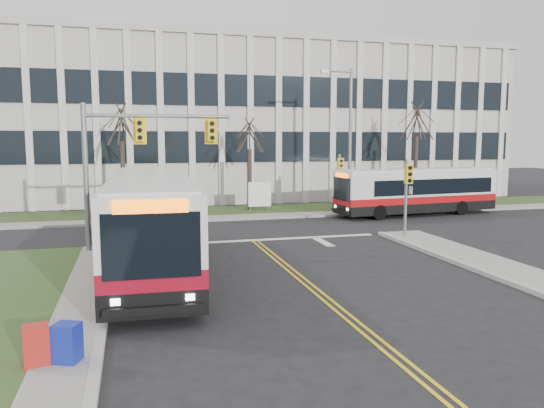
{
  "coord_description": "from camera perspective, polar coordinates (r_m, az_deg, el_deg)",
  "views": [
    {
      "loc": [
        -5.45,
        -15.76,
        4.72
      ],
      "look_at": [
        0.25,
        5.82,
        2.0
      ],
      "focal_mm": 35.0,
      "sensor_mm": 36.0,
      "label": 1
    }
  ],
  "objects": [
    {
      "name": "streetlight",
      "position": [
        34.69,
        8.15,
        7.66
      ],
      "size": [
        2.15,
        0.25,
        9.2
      ],
      "color": "slate",
      "rests_on": "ground"
    },
    {
      "name": "sidewalk_west",
      "position": [
        11.82,
        -22.03,
        -16.74
      ],
      "size": [
        1.2,
        26.0,
        0.14
      ],
      "primitive_type": "cube",
      "color": "#9E9B93",
      "rests_on": "ground"
    },
    {
      "name": "tree_mid",
      "position": [
        34.77,
        -2.44,
        7.21
      ],
      "size": [
        1.8,
        1.8,
        6.82
      ],
      "color": "#42352B",
      "rests_on": "ground"
    },
    {
      "name": "newspaper_box_red",
      "position": [
        12.24,
        -24.03,
        -13.97
      ],
      "size": [
        0.58,
        0.55,
        0.95
      ],
      "primitive_type": "cube",
      "rotation": [
        0.0,
        0.0,
        0.22
      ],
      "color": "#AF1C16",
      "rests_on": "ground"
    },
    {
      "name": "newspaper_box_blue",
      "position": [
        12.12,
        -21.17,
        -14.04
      ],
      "size": [
        0.64,
        0.61,
        0.95
      ],
      "primitive_type": "cube",
      "rotation": [
        0.0,
        0.0,
        -0.4
      ],
      "color": "navy",
      "rests_on": "ground"
    },
    {
      "name": "mast_arm_signal",
      "position": [
        22.93,
        -15.28,
        5.55
      ],
      "size": [
        6.11,
        0.38,
        6.2
      ],
      "color": "slate",
      "rests_on": "ground"
    },
    {
      "name": "ground",
      "position": [
        17.33,
        4.17,
        -8.88
      ],
      "size": [
        120.0,
        120.0,
        0.0
      ],
      "primitive_type": "plane",
      "color": "black",
      "rests_on": "ground"
    },
    {
      "name": "signal_pole_far",
      "position": [
        33.7,
        7.3,
        3.12
      ],
      "size": [
        0.34,
        0.39,
        3.8
      ],
      "color": "slate",
      "rests_on": "ground"
    },
    {
      "name": "tree_left",
      "position": [
        33.77,
        -15.88,
        8.03
      ],
      "size": [
        1.8,
        1.8,
        7.7
      ],
      "color": "#42352B",
      "rests_on": "ground"
    },
    {
      "name": "bus_main",
      "position": [
        19.51,
        -12.87,
        -2.18
      ],
      "size": [
        3.13,
        12.71,
        3.37
      ],
      "primitive_type": null,
      "rotation": [
        0.0,
        0.0,
        -0.03
      ],
      "color": "silver",
      "rests_on": "ground"
    },
    {
      "name": "tree_right",
      "position": [
        38.98,
        15.32,
        8.45
      ],
      "size": [
        1.8,
        1.8,
        8.25
      ],
      "color": "#42352B",
      "rests_on": "ground"
    },
    {
      "name": "office_building",
      "position": [
        46.95,
        -1.95,
        8.51
      ],
      "size": [
        40.0,
        16.0,
        12.0
      ],
      "primitive_type": "cube",
      "color": "#BCB6AD",
      "rests_on": "ground"
    },
    {
      "name": "bus_cross",
      "position": [
        34.56,
        15.27,
        1.22
      ],
      "size": [
        10.8,
        3.44,
        2.83
      ],
      "primitive_type": null,
      "rotation": [
        0.0,
        0.0,
        -1.46
      ],
      "color": "silver",
      "rests_on": "ground"
    },
    {
      "name": "building_lawn",
      "position": [
        35.64,
        2.39,
        -0.57
      ],
      "size": [
        44.0,
        5.0,
        0.12
      ],
      "primitive_type": "cube",
      "color": "#364E21",
      "rests_on": "ground"
    },
    {
      "name": "directory_sign",
      "position": [
        34.38,
        -1.34,
        1.02
      ],
      "size": [
        1.5,
        0.12,
        2.0
      ],
      "color": "slate",
      "rests_on": "ground"
    },
    {
      "name": "signal_pole_near",
      "position": [
        26.04,
        14.34,
        1.85
      ],
      "size": [
        0.34,
        0.39,
        3.8
      ],
      "color": "slate",
      "rests_on": "ground"
    },
    {
      "name": "sidewalk_cross",
      "position": [
        33.0,
        3.82,
        -1.17
      ],
      "size": [
        44.0,
        1.6,
        0.14
      ],
      "primitive_type": "cube",
      "color": "#9E9B93",
      "rests_on": "ground"
    }
  ]
}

